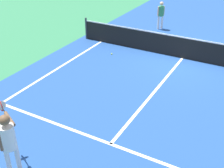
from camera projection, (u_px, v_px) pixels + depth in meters
name	position (u px, v px, depth m)	size (l,w,h in m)	color
ground_plane	(182.00, 58.00, 12.73)	(60.00, 60.00, 0.00)	#337F51
court_surface_inbounds	(182.00, 58.00, 12.73)	(10.62, 24.40, 0.00)	#234C93
line_sideline_left	(11.00, 97.00, 9.93)	(0.10, 11.89, 0.01)	white
line_service_near	(111.00, 144.00, 7.85)	(8.22, 0.10, 0.01)	white
line_center_service	(155.00, 91.00, 10.29)	(0.10, 6.40, 0.01)	white
net	(184.00, 48.00, 12.49)	(10.04, 0.09, 1.07)	#33383D
player_near	(8.00, 139.00, 6.39)	(1.05, 0.86, 1.72)	white
player_far	(161.00, 13.00, 15.74)	(0.32, 0.33, 1.48)	white
tennis_ball_near_net	(112.00, 54.00, 13.05)	(0.07, 0.07, 0.07)	#CCE033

